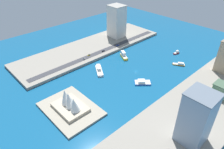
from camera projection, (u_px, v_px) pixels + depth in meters
ground_plane at (136, 71)px, 264.54m from camera, size 440.00×440.00×0.00m
quay_west at (203, 105)px, 208.06m from camera, size 70.00×240.00×3.49m
quay_east at (92, 47)px, 319.11m from camera, size 70.00×240.00×3.49m
peninsula_point at (71, 109)px, 203.77m from camera, size 60.80×44.11×2.00m
road_strip at (102, 51)px, 304.04m from camera, size 9.01×228.00×0.15m
tugboat_red at (176, 53)px, 304.86m from camera, size 4.61×11.62×4.51m
water_taxi_orange at (179, 64)px, 276.86m from camera, size 15.88×12.28×3.78m
catamaran_blue at (142, 82)px, 241.20m from camera, size 19.79×20.33×4.42m
ferry_yellow_fast at (124, 55)px, 294.29m from camera, size 20.46×13.90×8.00m
ferry_white_commuter at (99, 70)px, 262.94m from camera, size 25.84×19.64×5.91m
hotel_broad_white at (117, 21)px, 338.75m from camera, size 25.01×23.46×51.97m
tower_tall_glass at (196, 118)px, 157.07m from camera, size 21.61×21.93×47.43m
sedan_silver at (84, 59)px, 282.68m from camera, size 2.12×4.42×1.49m
hatchback_blue at (118, 45)px, 319.93m from camera, size 2.19×4.46×1.55m
taxi_yellow_cab at (89, 55)px, 292.60m from camera, size 1.82×4.30×1.58m
suv_black at (103, 51)px, 303.75m from camera, size 2.04×4.40×1.47m
traffic_light_waterfront at (115, 45)px, 311.35m from camera, size 0.36×0.36×6.50m
opera_landmark at (70, 103)px, 199.34m from camera, size 34.34×25.02×18.80m
park_tree_cluster at (206, 93)px, 210.71m from camera, size 10.79×23.14×9.25m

